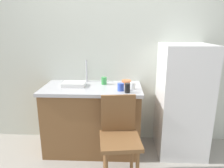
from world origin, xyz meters
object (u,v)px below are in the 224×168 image
Objects in this scene: chair at (119,135)px; cup_black at (127,88)px; terracotta_bowl at (126,82)px; refrigerator at (182,100)px; cup_green at (104,81)px; cup_blue at (121,87)px; dish_tray at (74,84)px; cup_white at (133,86)px.

cup_black is at bearing 68.53° from chair.
terracotta_bowl is (0.08, 0.68, 0.38)m from chair.
refrigerator is 14.74× the size of cup_green.
terracotta_bowl is 0.29m from cup_blue.
cup_green is at bearing 100.12° from chair.
refrigerator is at bearing -9.86° from terracotta_bowl.
cup_black is at bearing -20.08° from dish_tray.
cup_white is 0.98× the size of cup_blue.
terracotta_bowl is 1.31× the size of cup_green.
cup_black reaches higher than cup_white.
dish_tray is at bearing 179.61° from refrigerator.
cup_black is 1.13× the size of cup_green.
dish_tray is at bearing 164.09° from cup_blue.
chair is 0.78m from terracotta_bowl.
cup_blue is at bearing -51.15° from cup_green.
cup_green is at bearing 128.85° from cup_blue.
cup_blue is at bearing -168.39° from refrigerator.
cup_blue is (0.58, -0.17, 0.02)m from dish_tray.
dish_tray reaches higher than chair.
cup_white is 0.81× the size of cup_black.
cup_white is (0.73, -0.10, 0.02)m from dish_tray.
dish_tray is at bearing 128.32° from chair.
chair is (-0.77, -0.55, -0.19)m from refrigerator.
cup_black reaches higher than chair.
cup_green reaches higher than chair.
cup_green is (0.37, 0.10, 0.02)m from dish_tray.
dish_tray is at bearing -170.39° from terracotta_bowl.
refrigerator is at bearing -0.39° from dish_tray.
cup_blue is at bearing -15.91° from dish_tray.
refrigerator is 0.81m from cup_blue.
refrigerator reaches higher than cup_black.
cup_blue is (0.22, -0.27, -0.00)m from cup_green.
terracotta_bowl is (0.66, 0.11, 0.00)m from dish_tray.
cup_black is (0.08, 0.32, 0.41)m from chair.
refrigerator reaches higher than cup_green.
terracotta_bowl reaches higher than chair.
terracotta_bowl is at bearing 90.40° from cup_black.
refrigerator is at bearing 28.47° from chair.
cup_white is 0.41m from cup_green.
cup_green reaches higher than dish_tray.
refrigerator is 0.73m from terracotta_bowl.
refrigerator is 15.81× the size of cup_blue.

